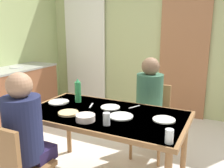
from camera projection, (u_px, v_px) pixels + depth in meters
The scene contains 21 objects.
ground_plane at pixel (87, 168), 2.74m from camera, with size 5.76×5.76×0.00m, color silver.
wall_back at pixel (151, 33), 4.34m from camera, with size 4.41×0.10×2.86m, color #B4BD81.
door_wooden at pixel (183, 60), 4.11m from camera, with size 0.80×0.05×2.00m, color #9E6542.
curtain_panel at pixel (85, 44), 4.88m from camera, with size 0.90×0.03×2.40m, color white.
kitchen_counter at pixel (5, 99), 3.80m from camera, with size 0.61×1.85×0.91m.
dining_table at pixel (105, 120), 2.33m from camera, with size 1.53×0.84×0.75m.
chair_near_diner at pixel (14, 168), 1.86m from camera, with size 0.40×0.40×0.87m.
chair_far_diner at pixel (152, 116), 2.94m from camera, with size 0.40×0.40×0.87m.
person_near_diner at pixel (24, 127), 1.92m from camera, with size 0.30×0.37×0.77m.
person_far_diner at pixel (149, 96), 2.76m from camera, with size 0.30×0.37×0.77m.
water_bottle_green_near at pixel (78, 91), 2.61m from camera, with size 0.07×0.07×0.26m.
serving_bowl_center at pixel (85, 118), 2.11m from camera, with size 0.17×0.17×0.06m, color silver.
dinner_plate_near_left at pixel (121, 116), 2.21m from camera, with size 0.22×0.22×0.01m, color white.
dinner_plate_near_right at pixel (164, 120), 2.13m from camera, with size 0.20×0.20×0.01m, color white.
dinner_plate_far_center at pixel (110, 107), 2.45m from camera, with size 0.19×0.19×0.01m, color white.
dinner_plate_far_side at pixel (59, 102), 2.62m from camera, with size 0.22×0.22×0.01m, color white.
drinking_glass_by_near_diner at pixel (169, 136), 1.70m from camera, with size 0.06×0.06×0.10m, color silver.
drinking_glass_by_far_diner at pixel (107, 119), 2.02m from camera, with size 0.06×0.06×0.11m, color silver.
bread_plate_sliced at pixel (68, 113), 2.28m from camera, with size 0.19×0.19×0.02m, color #DBB77A.
cutlery_knife_near at pixel (134, 107), 2.48m from camera, with size 0.15×0.02×0.00m, color silver.
cutlery_fork_near at pixel (91, 105), 2.52m from camera, with size 0.15×0.02×0.00m, color silver.
Camera 1 is at (1.33, -2.07, 1.55)m, focal length 39.01 mm.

